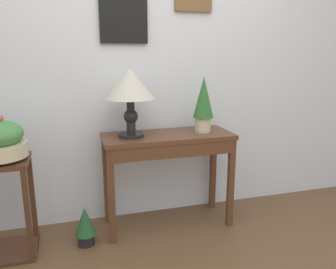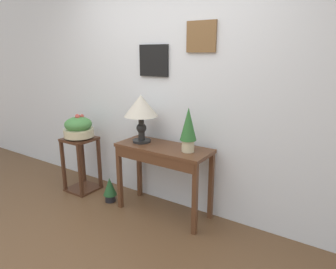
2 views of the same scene
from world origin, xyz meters
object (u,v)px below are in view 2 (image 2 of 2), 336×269
Objects in this scene: console_table at (162,158)px; table_lamp at (141,108)px; potted_plant_floor at (110,189)px; planter_bowl_wide at (79,128)px; pedestal_stand_left at (82,164)px; potted_plant_on_console at (188,128)px.

table_lamp is at bearing 175.47° from console_table.
console_table reaches higher than potted_plant_floor.
console_table is at bearing 3.71° from planter_bowl_wide.
pedestal_stand_left reaches higher than potted_plant_floor.
console_table is 0.82m from potted_plant_floor.
console_table is at bearing 3.71° from pedestal_stand_left.
table_lamp reaches higher than pedestal_stand_left.
table_lamp is 1.42× the size of planter_bowl_wide.
table_lamp reaches higher than console_table.
potted_plant_floor is (-0.38, -0.14, -0.96)m from table_lamp.
potted_plant_on_console reaches higher than pedestal_stand_left.
console_table is 0.46m from potted_plant_on_console.
planter_bowl_wide is 1.21× the size of potted_plant_floor.
pedestal_stand_left is at bearing -176.28° from potted_plant_on_console.
pedestal_stand_left is 2.32× the size of potted_plant_floor.
table_lamp is at bearing 6.33° from planter_bowl_wide.
planter_bowl_wide is at bearing 175.23° from potted_plant_floor.
planter_bowl_wide is (0.00, 0.00, 0.47)m from pedestal_stand_left.
potted_plant_on_console is 1.48m from planter_bowl_wide.
pedestal_stand_left is at bearing -176.29° from console_table.
table_lamp is (-0.29, 0.02, 0.49)m from console_table.
potted_plant_floor is at bearing -4.77° from planter_bowl_wide.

